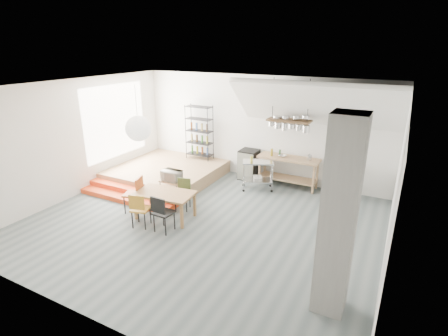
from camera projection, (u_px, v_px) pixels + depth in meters
The scene contains 26 objects.
floor at pixel (202, 222), 8.42m from camera, with size 8.00×8.00×0.00m, color #566163.
wall_back at pixel (259, 128), 10.80m from camera, with size 8.00×0.04×3.20m, color silver.
wall_left at pixel (77, 138), 9.63m from camera, with size 0.04×7.00×3.20m, color silver.
wall_right at pixel (396, 192), 6.13m from camera, with size 0.04×7.00×3.20m, color silver.
ceiling at pixel (199, 87), 7.34m from camera, with size 8.00×7.00×0.02m, color white.
slope_ceiling at pixel (315, 105), 9.20m from camera, with size 4.40×1.80×0.15m, color white.
window_pane at pixel (116, 121), 10.80m from camera, with size 0.02×2.50×2.20m, color white.
platform at pixel (167, 172), 11.11m from camera, with size 3.00×3.00×0.40m, color #A27C51.
step_lower at pixel (125, 199), 9.53m from camera, with size 3.00×0.35×0.13m, color #E6461B.
step_upper at pixel (133, 192), 9.80m from camera, with size 3.00×0.35×0.27m, color #E6461B.
concrete_column at pixel (338, 219), 5.19m from camera, with size 0.50×0.50×3.20m, color slate.
kitchen_counter at pixel (288, 166), 10.36m from camera, with size 1.80×0.60×0.91m.
stove at pixel (336, 179), 9.80m from camera, with size 0.60×0.60×1.18m.
pot_rack at pixel (290, 123), 9.70m from camera, with size 1.20×0.50×1.43m.
wire_shelving at pixel (199, 132), 11.52m from camera, with size 0.88×0.38×1.80m.
microwave_shelf at pixel (172, 181), 9.47m from camera, with size 0.60×0.40×0.16m.
paper_lantern at pixel (138, 128), 8.12m from camera, with size 0.60×0.60×0.60m, color white.
dining_table at pixel (165, 195), 8.45m from camera, with size 1.49×0.94×0.67m.
chair_mustard at pixel (139, 207), 8.02m from camera, with size 0.48×0.48×0.86m.
chair_black at pixel (162, 211), 7.81m from camera, with size 0.42×0.42×0.89m.
chair_olive at pixel (183, 191), 9.00m from camera, with size 0.45×0.45×0.80m.
chair_red at pixel (136, 191), 8.77m from camera, with size 0.54×0.54×0.94m.
rolling_cart at pixel (258, 171), 10.14m from camera, with size 0.99×0.80×0.87m.
mini_fridge at pixel (249, 164), 11.02m from camera, with size 0.55×0.55×0.94m, color black.
microwave at pixel (171, 175), 9.42m from camera, with size 0.52×0.35×0.29m, color beige.
bowl at pixel (283, 156), 10.29m from camera, with size 0.24×0.24×0.06m, color silver.
Camera 1 is at (3.94, -6.39, 4.06)m, focal length 28.00 mm.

